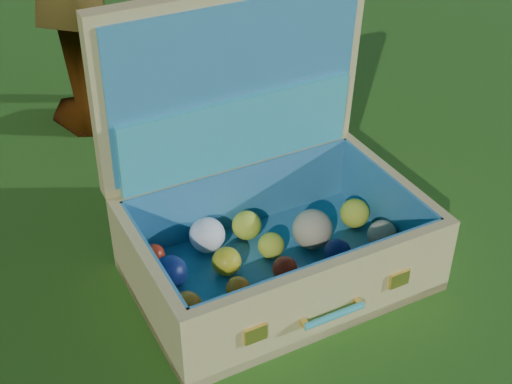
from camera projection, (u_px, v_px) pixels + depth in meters
The scene contains 2 objects.
ground at pixel (307, 319), 1.47m from camera, with size 60.00×60.00×0.00m, color #215114.
suitcase at pixel (263, 200), 1.53m from camera, with size 0.67×0.53×0.59m.
Camera 1 is at (-0.70, -0.80, 1.06)m, focal length 50.00 mm.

